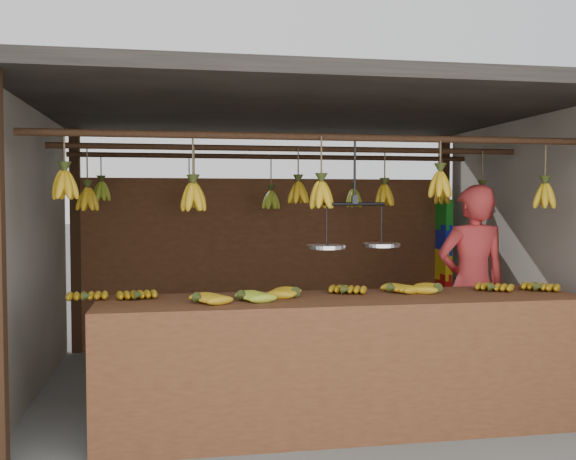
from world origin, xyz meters
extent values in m
plane|color=#5B5B57|center=(0.00, 0.00, 0.00)|extent=(80.00, 80.00, 0.00)
cube|color=black|center=(-2.00, 1.50, 1.15)|extent=(0.10, 0.10, 2.30)
cube|color=black|center=(2.00, 1.50, 1.15)|extent=(0.10, 0.10, 2.30)
cube|color=black|center=(0.00, 0.00, 2.35)|extent=(4.30, 3.30, 0.10)
cylinder|color=black|center=(0.00, -1.00, 2.00)|extent=(4.00, 0.05, 0.05)
cylinder|color=black|center=(0.00, 0.00, 2.00)|extent=(4.00, 0.05, 0.05)
cylinder|color=black|center=(0.00, 1.00, 2.00)|extent=(4.00, 0.05, 0.05)
cube|color=#562F19|center=(0.00, 1.50, 0.90)|extent=(4.00, 0.06, 1.80)
cube|color=#562F19|center=(0.14, -1.10, 0.86)|extent=(3.31, 0.73, 0.08)
cube|color=#562F19|center=(0.14, -1.47, 0.45)|extent=(3.31, 0.04, 0.90)
cube|color=black|center=(-1.41, -1.42, 0.41)|extent=(0.07, 0.07, 0.82)
cube|color=black|center=(1.69, -1.42, 0.41)|extent=(0.07, 0.07, 0.82)
cube|color=black|center=(-1.41, -0.78, 0.41)|extent=(0.07, 0.07, 0.82)
cube|color=black|center=(1.69, -0.78, 0.41)|extent=(0.07, 0.07, 0.82)
ellipsoid|color=#B18312|center=(-1.57, -1.02, 0.93)|extent=(0.20, 0.26, 0.06)
ellipsoid|color=#B18312|center=(-1.24, -1.02, 0.93)|extent=(0.21, 0.26, 0.06)
ellipsoid|color=#B18312|center=(-0.85, -1.23, 0.93)|extent=(0.30, 0.27, 0.06)
ellipsoid|color=#92A523|center=(-0.56, -1.18, 0.93)|extent=(0.29, 0.25, 0.06)
ellipsoid|color=#B18312|center=(-0.18, -1.05, 0.93)|extent=(0.29, 0.26, 0.06)
ellipsoid|color=#B18312|center=(0.18, -1.01, 0.93)|extent=(0.26, 0.29, 0.06)
ellipsoid|color=#B18312|center=(0.53, -0.99, 0.93)|extent=(0.30, 0.27, 0.06)
ellipsoid|color=#B18312|center=(0.86, -1.02, 0.93)|extent=(0.30, 0.27, 0.06)
ellipsoid|color=#B18312|center=(1.26, -1.07, 0.93)|extent=(0.28, 0.30, 0.06)
ellipsoid|color=#B18312|center=(1.59, -1.11, 0.93)|extent=(0.29, 0.30, 0.06)
ellipsoid|color=#B18312|center=(-1.70, -0.99, 1.66)|extent=(0.16, 0.16, 0.28)
ellipsoid|color=#B18312|center=(-0.87, -0.97, 1.58)|extent=(0.16, 0.16, 0.28)
ellipsoid|color=#B18312|center=(0.00, -1.04, 1.60)|extent=(0.16, 0.16, 0.28)
ellipsoid|color=#B18312|center=(0.87, -1.02, 1.68)|extent=(0.16, 0.16, 0.28)
ellipsoid|color=#B18312|center=(1.72, -0.96, 1.60)|extent=(0.16, 0.16, 0.28)
ellipsoid|color=#B18312|center=(-1.68, 0.00, 1.57)|extent=(0.16, 0.16, 0.28)
ellipsoid|color=#B18312|center=(-0.84, -0.02, 1.63)|extent=(0.16, 0.16, 0.28)
ellipsoid|color=#B18312|center=(0.03, -0.04, 1.63)|extent=(0.16, 0.16, 0.28)
ellipsoid|color=#B18312|center=(0.81, 0.04, 1.61)|extent=(0.16, 0.16, 0.28)
ellipsoid|color=#B18312|center=(1.69, -0.04, 1.59)|extent=(0.16, 0.16, 0.28)
ellipsoid|color=#92A523|center=(-1.69, 1.04, 1.65)|extent=(0.16, 0.16, 0.28)
ellipsoid|color=#B18312|center=(-0.86, 1.03, 1.58)|extent=(0.16, 0.16, 0.28)
ellipsoid|color=#92A523|center=(-0.04, 1.04, 1.57)|extent=(0.16, 0.16, 0.28)
ellipsoid|color=#92A523|center=(0.82, 1.03, 1.59)|extent=(0.16, 0.16, 0.28)
ellipsoid|color=#B18312|center=(1.75, 0.96, 1.62)|extent=(0.16, 0.16, 0.28)
cylinder|color=black|center=(0.24, -1.00, 1.77)|extent=(0.02, 0.02, 0.46)
cylinder|color=black|center=(0.24, -1.00, 1.54)|extent=(0.47, 0.15, 0.02)
cylinder|color=silver|center=(0.03, -1.06, 1.24)|extent=(0.26, 0.26, 0.02)
cylinder|color=silver|center=(0.46, -0.94, 1.24)|extent=(0.26, 0.26, 0.02)
imported|color=#BF3333|center=(1.48, -0.29, 0.85)|extent=(0.62, 0.41, 1.70)
cube|color=#199926|center=(1.94, 1.35, 1.41)|extent=(0.08, 0.26, 0.34)
cube|color=#1426BF|center=(1.94, 1.35, 1.13)|extent=(0.08, 0.26, 0.34)
cube|color=yellow|center=(1.94, 1.35, 0.85)|extent=(0.08, 0.26, 0.34)
cube|color=red|center=(1.94, 1.35, 0.58)|extent=(0.08, 0.26, 0.34)
camera|label=1|loc=(-0.99, -5.34, 1.56)|focal=40.00mm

